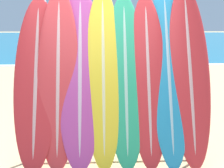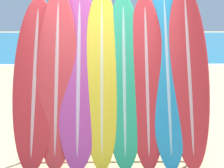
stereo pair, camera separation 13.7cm
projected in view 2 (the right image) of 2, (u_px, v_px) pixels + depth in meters
ocean_water at (105, 38)px, 43.10m from camera, size 120.00×60.00×0.01m
surfboard_rack at (113, 127)px, 4.20m from camera, size 2.39×0.04×0.90m
surfboard_slot_0 at (35, 80)px, 4.14m from camera, size 0.58×1.01×2.24m
surfboard_slot_1 at (57, 76)px, 4.13m from camera, size 0.55×0.91×2.33m
surfboard_slot_2 at (79, 75)px, 4.15m from camera, size 0.59×1.06×2.35m
surfboard_slot_3 at (102, 75)px, 4.15m from camera, size 0.49×1.02×2.36m
surfboard_slot_4 at (124, 78)px, 4.15m from camera, size 0.51×0.96×2.27m
surfboard_slot_5 at (147, 78)px, 4.15m from camera, size 0.50×0.94×2.27m
surfboard_slot_6 at (167, 72)px, 4.18m from camera, size 0.51×1.09×2.41m
surfboard_slot_7 at (189, 72)px, 4.17m from camera, size 0.55×1.04×2.42m
person_near_water at (95, 52)px, 11.68m from camera, size 0.21×0.26×1.54m
person_mid_beach at (193, 65)px, 7.78m from camera, size 0.21×0.26×1.57m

